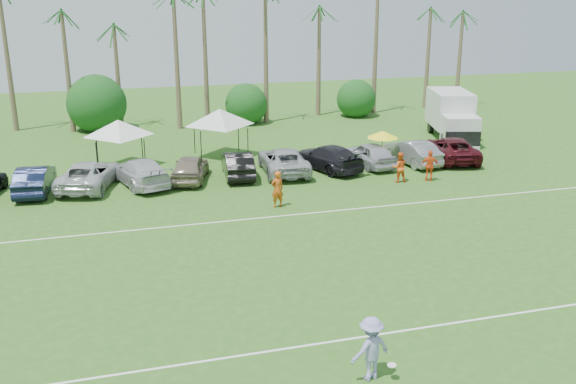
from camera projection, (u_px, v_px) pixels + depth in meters
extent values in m
plane|color=#2F5B1B|center=(319.00, 382.00, 18.57)|extent=(120.00, 120.00, 0.00)
cube|color=white|center=(299.00, 347.00, 20.40)|extent=(80.00, 0.10, 0.01)
cube|color=white|center=(228.00, 221.00, 31.40)|extent=(80.00, 0.10, 0.01)
cone|color=brown|center=(11.00, 69.00, 48.73)|extent=(0.44, 0.44, 10.00)
cone|color=brown|center=(66.00, 61.00, 49.63)|extent=(0.44, 0.44, 11.00)
cone|color=brown|center=(121.00, 79.00, 51.13)|extent=(0.44, 0.44, 8.00)
cone|color=brown|center=(171.00, 71.00, 52.02)|extent=(0.44, 0.44, 9.00)
cone|color=brown|center=(219.00, 63.00, 52.91)|extent=(0.44, 0.44, 10.00)
cone|color=brown|center=(266.00, 55.00, 53.81)|extent=(0.44, 0.44, 11.00)
cone|color=brown|center=(322.00, 71.00, 55.57)|extent=(0.44, 0.44, 8.00)
cone|color=brown|center=(376.00, 64.00, 56.72)|extent=(0.44, 0.44, 9.00)
cone|color=brown|center=(427.00, 56.00, 57.87)|extent=(0.44, 0.44, 10.00)
cone|color=brown|center=(467.00, 50.00, 58.77)|extent=(0.44, 0.44, 11.00)
cylinder|color=brown|center=(98.00, 118.00, 52.52)|extent=(0.30, 0.30, 1.40)
sphere|color=#124117|center=(97.00, 105.00, 52.19)|extent=(4.00, 4.00, 4.00)
cylinder|color=brown|center=(242.00, 111.00, 55.66)|extent=(0.30, 0.30, 1.40)
sphere|color=#124117|center=(241.00, 98.00, 55.32)|extent=(4.00, 4.00, 4.00)
cylinder|color=brown|center=(349.00, 106.00, 58.27)|extent=(0.30, 0.30, 1.40)
sphere|color=#124117|center=(350.00, 93.00, 57.94)|extent=(4.00, 4.00, 4.00)
imported|color=#CD5116|center=(277.00, 189.00, 33.16)|extent=(0.79, 0.61, 1.94)
imported|color=#F45A1B|center=(399.00, 167.00, 37.50)|extent=(0.97, 0.82, 1.79)
imported|color=#E74F19|center=(430.00, 166.00, 37.69)|extent=(1.17, 0.85, 1.85)
cube|color=silver|center=(450.00, 108.00, 48.66)|extent=(3.85, 5.40, 2.65)
cube|color=silver|center=(460.00, 132.00, 45.75)|extent=(2.86, 2.49, 2.22)
cube|color=black|center=(463.00, 139.00, 45.09)|extent=(2.43, 0.96, 1.06)
cube|color=#E5590C|center=(467.00, 115.00, 48.81)|extent=(0.47, 1.64, 0.95)
cylinder|color=black|center=(444.00, 140.00, 46.14)|extent=(0.56, 1.00, 0.95)
cylinder|color=black|center=(473.00, 140.00, 46.15)|extent=(0.56, 1.00, 0.95)
cylinder|color=black|center=(431.00, 127.00, 50.38)|extent=(0.56, 1.00, 0.95)
cylinder|color=black|center=(457.00, 127.00, 50.39)|extent=(0.56, 1.00, 0.95)
cylinder|color=black|center=(97.00, 159.00, 38.90)|extent=(0.06, 0.06, 2.04)
cylinder|color=black|center=(145.00, 155.00, 39.64)|extent=(0.06, 0.06, 2.04)
cylinder|color=black|center=(97.00, 148.00, 41.51)|extent=(0.06, 0.06, 2.04)
cylinder|color=black|center=(142.00, 145.00, 42.26)|extent=(0.06, 0.06, 2.04)
pyramid|color=white|center=(118.00, 120.00, 39.96)|extent=(4.40, 4.40, 1.02)
cylinder|color=black|center=(201.00, 148.00, 41.18)|extent=(0.06, 0.06, 2.19)
cylinder|color=black|center=(248.00, 145.00, 41.98)|extent=(0.06, 0.06, 2.19)
cylinder|color=black|center=(194.00, 138.00, 44.00)|extent=(0.06, 0.06, 2.19)
cylinder|color=black|center=(238.00, 135.00, 44.81)|extent=(0.06, 0.06, 2.19)
pyramid|color=silver|center=(219.00, 109.00, 42.33)|extent=(4.72, 4.72, 1.09)
cylinder|color=black|center=(382.00, 150.00, 41.06)|extent=(0.05, 0.05, 2.02)
cone|color=yellow|center=(383.00, 134.00, 40.75)|extent=(2.02, 2.02, 0.46)
imported|color=#928FCC|center=(371.00, 348.00, 18.48)|extent=(1.41, 1.01, 1.97)
cylinder|color=white|center=(392.00, 365.00, 18.52)|extent=(0.27, 0.27, 0.03)
imported|color=black|center=(35.00, 179.00, 35.51)|extent=(2.02, 4.84, 1.56)
imported|color=#BDBEBE|center=(89.00, 174.00, 36.46)|extent=(4.01, 6.09, 1.56)
imported|color=silver|center=(141.00, 172.00, 36.96)|extent=(3.61, 5.76, 1.56)
imported|color=gray|center=(190.00, 168.00, 37.83)|extent=(3.02, 4.89, 1.56)
imported|color=black|center=(238.00, 164.00, 38.64)|extent=(2.07, 4.85, 1.56)
imported|color=#A7A9AC|center=(283.00, 161.00, 39.41)|extent=(3.04, 5.79, 1.56)
imported|color=black|center=(328.00, 157.00, 40.13)|extent=(3.76, 5.77, 1.56)
imported|color=#B1B0BA|center=(370.00, 154.00, 40.92)|extent=(2.28, 4.73, 1.56)
imported|color=gray|center=(412.00, 152.00, 41.48)|extent=(2.21, 4.89, 1.56)
imported|color=#440D14|center=(452.00, 149.00, 42.29)|extent=(3.76, 6.03, 1.56)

